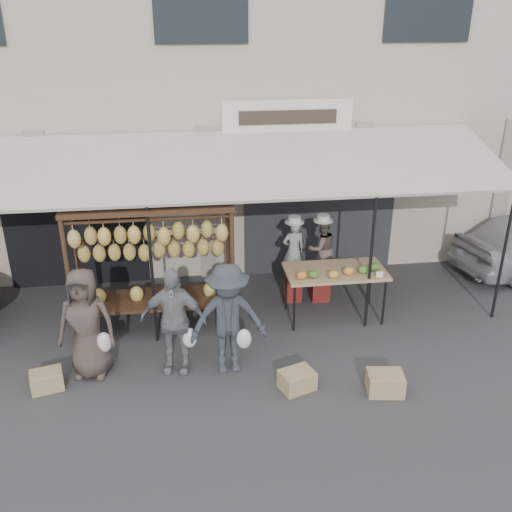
{
  "coord_description": "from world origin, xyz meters",
  "views": [
    {
      "loc": [
        -0.45,
        -6.94,
        5.02
      ],
      "look_at": [
        0.66,
        1.4,
        1.3
      ],
      "focal_mm": 40.0,
      "sensor_mm": 36.0,
      "label": 1
    }
  ],
  "objects": [
    {
      "name": "ground_plane",
      "position": [
        0.0,
        0.0,
        0.0
      ],
      "size": [
        90.0,
        90.0,
        0.0
      ],
      "primitive_type": "plane",
      "color": "#2D2D30"
    },
    {
      "name": "shophouse",
      "position": [
        -0.0,
        6.5,
        3.65
      ],
      "size": [
        24.0,
        6.15,
        7.3
      ],
      "color": "#B8AE9F",
      "rests_on": "ground_plane"
    },
    {
      "name": "awning",
      "position": [
        0.01,
        2.28,
        2.57
      ],
      "size": [
        10.0,
        2.35,
        2.92
      ],
      "color": "beige",
      "rests_on": "ground_plane"
    },
    {
      "name": "banana_rack",
      "position": [
        -1.0,
        1.48,
        1.58
      ],
      "size": [
        2.6,
        0.9,
        2.24
      ],
      "color": "black",
      "rests_on": "ground_plane"
    },
    {
      "name": "produce_table",
      "position": [
        2.04,
        1.49,
        0.87
      ],
      "size": [
        1.7,
        0.9,
        1.04
      ],
      "color": "tan",
      "rests_on": "ground_plane"
    },
    {
      "name": "vendor_left",
      "position": [
        1.45,
        2.27,
        0.99
      ],
      "size": [
        0.45,
        0.32,
        1.13
      ],
      "primitive_type": "imported",
      "rotation": [
        0.0,
        0.0,
        3.28
      ],
      "color": "gray",
      "rests_on": "stool_left"
    },
    {
      "name": "vendor_right",
      "position": [
        1.95,
        2.2,
        1.02
      ],
      "size": [
        0.63,
        0.55,
        1.12
      ],
      "primitive_type": "imported",
      "rotation": [
        0.0,
        0.0,
        3.4
      ],
      "color": "brown",
      "rests_on": "stool_right"
    },
    {
      "name": "customer_left",
      "position": [
        -1.93,
        0.37,
        0.85
      ],
      "size": [
        0.9,
        0.66,
        1.69
      ],
      "primitive_type": "imported",
      "rotation": [
        0.0,
        0.0,
        -0.15
      ],
      "color": "#433933",
      "rests_on": "ground_plane"
    },
    {
      "name": "customer_mid",
      "position": [
        -0.69,
        0.32,
        0.83
      ],
      "size": [
        1.03,
        0.58,
        1.65
      ],
      "primitive_type": "imported",
      "rotation": [
        0.0,
        0.0,
        -0.19
      ],
      "color": "gray",
      "rests_on": "ground_plane"
    },
    {
      "name": "customer_right",
      "position": [
        0.09,
        0.19,
        0.86
      ],
      "size": [
        1.13,
        0.68,
        1.72
      ],
      "primitive_type": "imported",
      "rotation": [
        0.0,
        0.0,
        0.03
      ],
      "color": "#2F353C",
      "rests_on": "ground_plane"
    },
    {
      "name": "stool_left",
      "position": [
        1.45,
        2.27,
        0.21
      ],
      "size": [
        0.33,
        0.33,
        0.42
      ],
      "primitive_type": "cube",
      "rotation": [
        0.0,
        0.0,
        -0.1
      ],
      "color": "maroon",
      "rests_on": "ground_plane"
    },
    {
      "name": "stool_right",
      "position": [
        1.95,
        2.2,
        0.23
      ],
      "size": [
        0.4,
        0.4,
        0.46
      ],
      "primitive_type": "cube",
      "rotation": [
        0.0,
        0.0,
        0.25
      ],
      "color": "maroon",
      "rests_on": "ground_plane"
    },
    {
      "name": "crate_near_a",
      "position": [
        1.01,
        -0.39,
        0.14
      ],
      "size": [
        0.56,
        0.49,
        0.28
      ],
      "primitive_type": "cube",
      "rotation": [
        0.0,
        0.0,
        0.35
      ],
      "color": "tan",
      "rests_on": "ground_plane"
    },
    {
      "name": "crate_near_b",
      "position": [
        2.22,
        -0.64,
        0.15
      ],
      "size": [
        0.55,
        0.45,
        0.3
      ],
      "primitive_type": "cube",
      "rotation": [
        0.0,
        0.0,
        -0.14
      ],
      "color": "tan",
      "rests_on": "ground_plane"
    },
    {
      "name": "crate_far",
      "position": [
        -2.52,
        0.08,
        0.13
      ],
      "size": [
        0.51,
        0.44,
        0.26
      ],
      "primitive_type": "cube",
      "rotation": [
        0.0,
        0.0,
        0.25
      ],
      "color": "tan",
      "rests_on": "ground_plane"
    }
  ]
}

